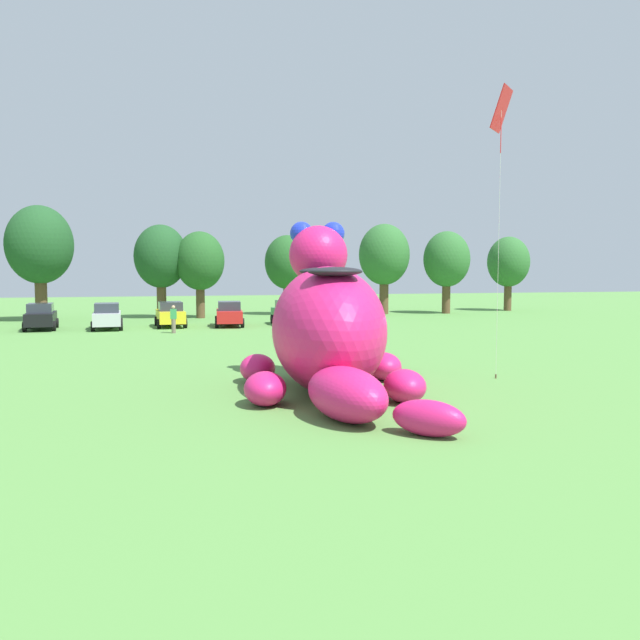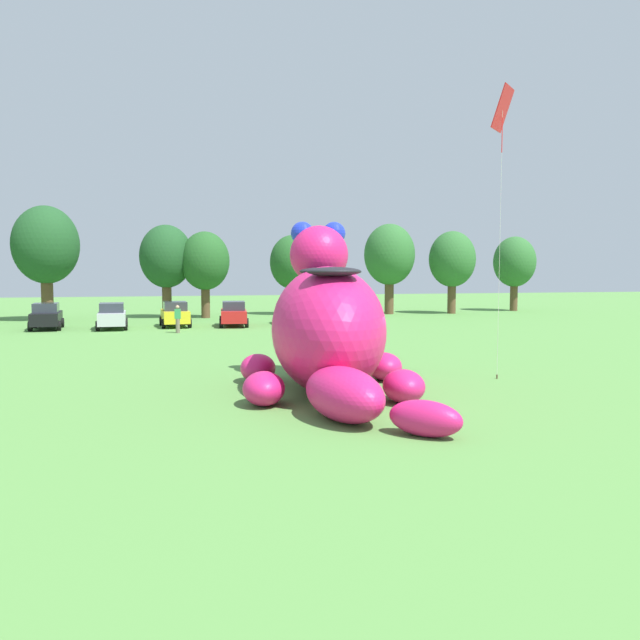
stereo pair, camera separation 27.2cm
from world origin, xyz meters
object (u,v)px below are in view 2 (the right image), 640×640
(giant_inflatable_creature, at_px, (328,327))
(spectator_by_cars, at_px, (296,326))
(car_silver, at_px, (112,316))
(car_black, at_px, (46,316))
(spectator_near_inflatable, at_px, (309,319))
(car_green, at_px, (292,313))
(tethered_flying_kite, at_px, (503,114))
(spectator_mid_field, at_px, (178,319))
(car_yellow, at_px, (175,314))
(car_red, at_px, (234,314))

(giant_inflatable_creature, xyz_separation_m, spectator_by_cars, (1.91, 14.33, -1.20))
(car_silver, relative_size, spectator_by_cars, 2.44)
(car_black, relative_size, spectator_near_inflatable, 2.46)
(car_silver, bearing_deg, car_green, 2.87)
(tethered_flying_kite, bearing_deg, spectator_by_cars, 108.74)
(spectator_mid_field, bearing_deg, tethered_flying_kite, -62.04)
(spectator_by_cars, bearing_deg, car_green, 79.68)
(car_black, height_order, spectator_by_cars, car_black)
(car_yellow, distance_m, spectator_near_inflatable, 10.25)
(car_red, bearing_deg, car_green, 4.28)
(car_red, xyz_separation_m, spectator_mid_field, (-3.87, -4.02, -0.01))
(spectator_by_cars, bearing_deg, car_black, 142.30)
(car_green, height_order, spectator_mid_field, car_green)
(car_silver, xyz_separation_m, tethered_flying_kite, (14.71, -23.69, 8.40))
(car_silver, relative_size, spectator_mid_field, 2.44)
(car_red, relative_size, tethered_flying_kite, 0.42)
(car_red, height_order, spectator_by_cars, car_red)
(car_red, bearing_deg, spectator_near_inflatable, -56.50)
(giant_inflatable_creature, height_order, car_silver, giant_inflatable_creature)
(car_yellow, height_order, car_red, same)
(car_silver, distance_m, car_red, 7.98)
(giant_inflatable_creature, height_order, car_green, giant_inflatable_creature)
(tethered_flying_kite, bearing_deg, spectator_near_inflatable, 98.75)
(spectator_near_inflatable, relative_size, spectator_by_cars, 1.00)
(car_black, relative_size, car_yellow, 1.00)
(car_yellow, relative_size, spectator_by_cars, 2.45)
(car_green, distance_m, spectator_near_inflatable, 6.29)
(car_yellow, height_order, spectator_mid_field, car_yellow)
(spectator_by_cars, distance_m, tethered_flying_kite, 16.47)
(spectator_near_inflatable, bearing_deg, giant_inflatable_creature, -101.03)
(car_silver, bearing_deg, car_red, 2.14)
(giant_inflatable_creature, relative_size, car_black, 2.67)
(car_green, bearing_deg, car_yellow, 178.18)
(car_silver, xyz_separation_m, car_green, (12.14, 0.61, 0.00))
(car_black, bearing_deg, spectator_mid_field, -28.58)
(car_yellow, distance_m, car_green, 8.09)
(car_green, bearing_deg, tethered_flying_kite, -83.96)
(car_black, distance_m, spectator_mid_field, 9.40)
(car_yellow, height_order, spectator_by_cars, car_yellow)
(giant_inflatable_creature, height_order, spectator_by_cars, giant_inflatable_creature)
(car_yellow, height_order, spectator_near_inflatable, car_yellow)
(giant_inflatable_creature, relative_size, car_silver, 2.69)
(car_yellow, bearing_deg, car_green, -1.82)
(car_red, distance_m, car_green, 4.17)
(car_black, distance_m, tethered_flying_kite, 32.01)
(giant_inflatable_creature, bearing_deg, car_red, 90.62)
(car_black, bearing_deg, car_silver, -10.63)
(giant_inflatable_creature, distance_m, car_red, 24.93)
(car_yellow, bearing_deg, tethered_flying_kite, -66.54)
(car_yellow, bearing_deg, car_red, -8.24)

